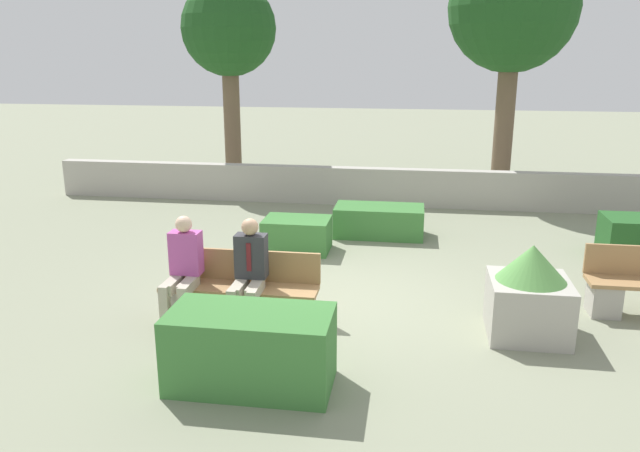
{
  "coord_description": "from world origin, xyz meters",
  "views": [
    {
      "loc": [
        0.95,
        -7.87,
        3.27
      ],
      "look_at": [
        -0.34,
        0.5,
        0.9
      ],
      "focal_mm": 35.0,
      "sensor_mm": 36.0,
      "label": 1
    }
  ],
  "objects_px": {
    "bench_front": "(240,295)",
    "person_seated_woman": "(183,266)",
    "tree_leftmost": "(229,32)",
    "tree_center_left": "(513,10)",
    "planter_corner_left": "(529,293)",
    "person_seated_man": "(249,269)"
  },
  "relations": [
    {
      "from": "bench_front",
      "to": "person_seated_woman",
      "type": "xyz_separation_m",
      "value": [
        -0.67,
        -0.14,
        0.4
      ]
    },
    {
      "from": "person_seated_man",
      "to": "tree_leftmost",
      "type": "xyz_separation_m",
      "value": [
        -2.61,
        8.21,
        2.98
      ]
    },
    {
      "from": "person_seated_man",
      "to": "tree_leftmost",
      "type": "distance_m",
      "value": 9.12
    },
    {
      "from": "person_seated_woman",
      "to": "tree_leftmost",
      "type": "xyz_separation_m",
      "value": [
        -1.77,
        8.21,
        2.98
      ]
    },
    {
      "from": "bench_front",
      "to": "person_seated_woman",
      "type": "bearing_deg",
      "value": -168.05
    },
    {
      "from": "tree_leftmost",
      "to": "tree_center_left",
      "type": "relative_size",
      "value": 0.88
    },
    {
      "from": "bench_front",
      "to": "planter_corner_left",
      "type": "xyz_separation_m",
      "value": [
        3.49,
        0.12,
        0.19
      ]
    },
    {
      "from": "person_seated_man",
      "to": "tree_leftmost",
      "type": "relative_size",
      "value": 0.27
    },
    {
      "from": "bench_front",
      "to": "tree_center_left",
      "type": "xyz_separation_m",
      "value": [
        4.08,
        7.88,
        3.81
      ]
    },
    {
      "from": "tree_center_left",
      "to": "person_seated_man",
      "type": "bearing_deg",
      "value": -116.04
    },
    {
      "from": "tree_leftmost",
      "to": "tree_center_left",
      "type": "xyz_separation_m",
      "value": [
        6.53,
        -0.19,
        0.43
      ]
    },
    {
      "from": "tree_center_left",
      "to": "tree_leftmost",
      "type": "bearing_deg",
      "value": 178.33
    },
    {
      "from": "bench_front",
      "to": "tree_leftmost",
      "type": "xyz_separation_m",
      "value": [
        -2.45,
        8.07,
        3.38
      ]
    },
    {
      "from": "person_seated_man",
      "to": "bench_front",
      "type": "bearing_deg",
      "value": 138.35
    },
    {
      "from": "bench_front",
      "to": "tree_leftmost",
      "type": "distance_m",
      "value": 9.09
    },
    {
      "from": "person_seated_man",
      "to": "tree_leftmost",
      "type": "height_order",
      "value": "tree_leftmost"
    },
    {
      "from": "tree_leftmost",
      "to": "tree_center_left",
      "type": "distance_m",
      "value": 6.54
    },
    {
      "from": "bench_front",
      "to": "tree_leftmost",
      "type": "bearing_deg",
      "value": 106.86
    },
    {
      "from": "tree_leftmost",
      "to": "tree_center_left",
      "type": "bearing_deg",
      "value": -1.67
    },
    {
      "from": "person_seated_woman",
      "to": "tree_center_left",
      "type": "xyz_separation_m",
      "value": [
        4.75,
        8.02,
        3.4
      ]
    },
    {
      "from": "bench_front",
      "to": "tree_center_left",
      "type": "bearing_deg",
      "value": 62.63
    },
    {
      "from": "person_seated_woman",
      "to": "tree_leftmost",
      "type": "distance_m",
      "value": 8.92
    }
  ]
}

